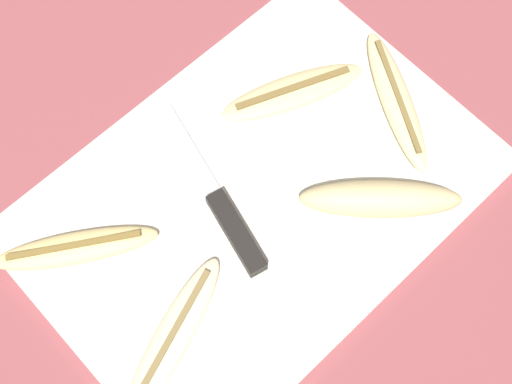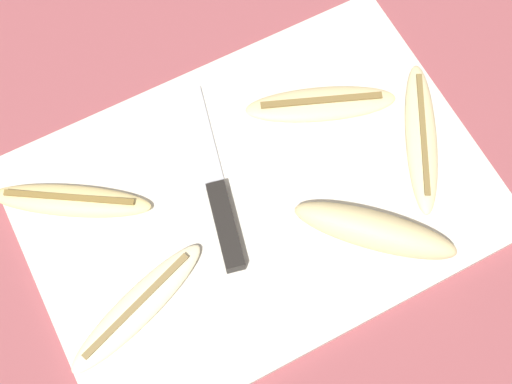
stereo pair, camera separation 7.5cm
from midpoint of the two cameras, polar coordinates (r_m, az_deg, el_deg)
name	(u,v)px [view 2 (the right image)]	position (r m, az deg, el deg)	size (l,w,h in m)	color
ground_plane	(256,199)	(0.77, 2.76, -0.95)	(4.00, 4.00, 0.00)	#93474C
cutting_board	(256,197)	(0.76, 2.78, -0.80)	(0.49, 0.34, 0.01)	silver
knife	(221,208)	(0.75, 0.02, -1.65)	(0.07, 0.22, 0.02)	black
banana_bright_far	(138,307)	(0.72, -6.51, -9.54)	(0.18, 0.09, 0.02)	beige
banana_ripe_center	(321,104)	(0.80, 7.88, 6.66)	(0.17, 0.10, 0.02)	beige
banana_mellow_near	(375,230)	(0.74, 12.35, -3.40)	(0.15, 0.15, 0.04)	beige
banana_golden_short	(71,201)	(0.76, -11.91, -1.04)	(0.16, 0.12, 0.02)	#EDD689
banana_soft_right	(421,137)	(0.80, 15.69, 3.93)	(0.12, 0.17, 0.02)	beige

